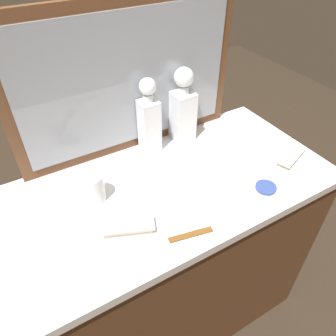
{
  "coord_description": "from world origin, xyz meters",
  "views": [
    {
      "loc": [
        -0.43,
        -0.73,
        1.71
      ],
      "look_at": [
        0.0,
        0.0,
        1.0
      ],
      "focal_mm": 34.21,
      "sensor_mm": 36.0,
      "label": 1
    }
  ],
  "objects_px": {
    "crystal_decanter_far_left": "(149,123)",
    "crystal_tumbler_left": "(93,189)",
    "silver_brush_far_right": "(128,227)",
    "tortoiseshell_comb": "(191,235)",
    "silver_brush_center": "(291,156)",
    "porcelain_dish": "(266,187)",
    "crystal_decanter_right": "(183,112)"
  },
  "relations": [
    {
      "from": "crystal_decanter_right",
      "to": "porcelain_dish",
      "type": "xyz_separation_m",
      "value": [
        0.09,
        -0.43,
        -0.12
      ]
    },
    {
      "from": "crystal_decanter_far_left",
      "to": "silver_brush_center",
      "type": "height_order",
      "value": "crystal_decanter_far_left"
    },
    {
      "from": "crystal_decanter_right",
      "to": "silver_brush_center",
      "type": "bearing_deg",
      "value": -49.77
    },
    {
      "from": "crystal_tumbler_left",
      "to": "porcelain_dish",
      "type": "distance_m",
      "value": 0.61
    },
    {
      "from": "crystal_decanter_far_left",
      "to": "crystal_tumbler_left",
      "type": "height_order",
      "value": "crystal_decanter_far_left"
    },
    {
      "from": "crystal_decanter_right",
      "to": "crystal_tumbler_left",
      "type": "relative_size",
      "value": 3.03
    },
    {
      "from": "silver_brush_center",
      "to": "tortoiseshell_comb",
      "type": "height_order",
      "value": "silver_brush_center"
    },
    {
      "from": "crystal_decanter_right",
      "to": "porcelain_dish",
      "type": "bearing_deg",
      "value": -78.44
    },
    {
      "from": "crystal_tumbler_left",
      "to": "silver_brush_center",
      "type": "bearing_deg",
      "value": -13.75
    },
    {
      "from": "silver_brush_far_right",
      "to": "tortoiseshell_comb",
      "type": "relative_size",
      "value": 1.21
    },
    {
      "from": "silver_brush_center",
      "to": "porcelain_dish",
      "type": "xyz_separation_m",
      "value": [
        -0.21,
        -0.08,
        -0.01
      ]
    },
    {
      "from": "silver_brush_center",
      "to": "crystal_decanter_far_left",
      "type": "bearing_deg",
      "value": 142.51
    },
    {
      "from": "tortoiseshell_comb",
      "to": "silver_brush_center",
      "type": "bearing_deg",
      "value": 11.78
    },
    {
      "from": "porcelain_dish",
      "to": "tortoiseshell_comb",
      "type": "height_order",
      "value": "porcelain_dish"
    },
    {
      "from": "silver_brush_center",
      "to": "crystal_tumbler_left",
      "type": "bearing_deg",
      "value": 166.25
    },
    {
      "from": "crystal_decanter_right",
      "to": "crystal_decanter_far_left",
      "type": "relative_size",
      "value": 1.02
    },
    {
      "from": "crystal_decanter_far_left",
      "to": "crystal_tumbler_left",
      "type": "bearing_deg",
      "value": -151.73
    },
    {
      "from": "crystal_decanter_right",
      "to": "porcelain_dish",
      "type": "distance_m",
      "value": 0.45
    },
    {
      "from": "crystal_decanter_far_left",
      "to": "porcelain_dish",
      "type": "xyz_separation_m",
      "value": [
        0.24,
        -0.42,
        -0.12
      ]
    },
    {
      "from": "crystal_decanter_right",
      "to": "silver_brush_far_right",
      "type": "bearing_deg",
      "value": -140.26
    },
    {
      "from": "porcelain_dish",
      "to": "crystal_tumbler_left",
      "type": "bearing_deg",
      "value": 154.37
    },
    {
      "from": "crystal_tumbler_left",
      "to": "crystal_decanter_right",
      "type": "bearing_deg",
      "value": 19.69
    },
    {
      "from": "crystal_tumbler_left",
      "to": "silver_brush_far_right",
      "type": "xyz_separation_m",
      "value": [
        0.04,
        -0.18,
        -0.04
      ]
    },
    {
      "from": "silver_brush_center",
      "to": "tortoiseshell_comb",
      "type": "xyz_separation_m",
      "value": [
        -0.55,
        -0.12,
        -0.01
      ]
    },
    {
      "from": "crystal_decanter_right",
      "to": "silver_brush_center",
      "type": "xyz_separation_m",
      "value": [
        0.29,
        -0.35,
        -0.11
      ]
    },
    {
      "from": "silver_brush_center",
      "to": "tortoiseshell_comb",
      "type": "relative_size",
      "value": 1.16
    },
    {
      "from": "crystal_tumbler_left",
      "to": "silver_brush_far_right",
      "type": "distance_m",
      "value": 0.19
    },
    {
      "from": "silver_brush_far_right",
      "to": "porcelain_dish",
      "type": "relative_size",
      "value": 2.33
    },
    {
      "from": "silver_brush_center",
      "to": "porcelain_dish",
      "type": "relative_size",
      "value": 2.23
    },
    {
      "from": "crystal_decanter_right",
      "to": "silver_brush_far_right",
      "type": "height_order",
      "value": "crystal_decanter_right"
    },
    {
      "from": "crystal_decanter_right",
      "to": "tortoiseshell_comb",
      "type": "height_order",
      "value": "crystal_decanter_right"
    },
    {
      "from": "crystal_decanter_far_left",
      "to": "crystal_tumbler_left",
      "type": "xyz_separation_m",
      "value": [
        -0.3,
        -0.16,
        -0.08
      ]
    }
  ]
}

